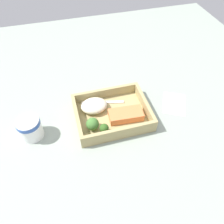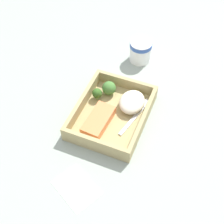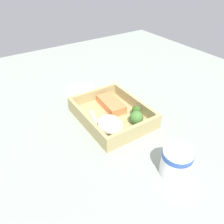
% 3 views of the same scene
% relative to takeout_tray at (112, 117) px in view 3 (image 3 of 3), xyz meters
% --- Properties ---
extents(ground_plane, '(1.60, 1.60, 0.02)m').
position_rel_takeout_tray_xyz_m(ground_plane, '(0.00, 0.00, -0.02)').
color(ground_plane, '#8F9C8F').
extents(takeout_tray, '(0.26, 0.21, 0.01)m').
position_rel_takeout_tray_xyz_m(takeout_tray, '(0.00, 0.00, 0.00)').
color(takeout_tray, tan).
rests_on(takeout_tray, ground_plane).
extents(tray_rim, '(0.26, 0.21, 0.04)m').
position_rel_takeout_tray_xyz_m(tray_rim, '(0.00, 0.00, 0.03)').
color(tray_rim, tan).
rests_on(tray_rim, takeout_tray).
extents(salmon_fillet, '(0.12, 0.07, 0.03)m').
position_rel_takeout_tray_xyz_m(salmon_fillet, '(-0.04, 0.03, 0.02)').
color(salmon_fillet, '#EE7C45').
rests_on(salmon_fillet, takeout_tray).
extents(mashed_potatoes, '(0.10, 0.08, 0.04)m').
position_rel_takeout_tray_xyz_m(mashed_potatoes, '(0.06, -0.04, 0.03)').
color(mashed_potatoes, beige).
rests_on(mashed_potatoes, takeout_tray).
extents(broccoli_floret_1, '(0.03, 0.03, 0.04)m').
position_rel_takeout_tray_xyz_m(broccoli_floret_1, '(0.05, 0.07, 0.03)').
color(broccoli_floret_1, '#739956').
rests_on(broccoli_floret_1, takeout_tray).
extents(broccoli_floret_2, '(0.04, 0.04, 0.05)m').
position_rel_takeout_tray_xyz_m(broccoli_floret_2, '(0.08, 0.04, 0.03)').
color(broccoli_floret_2, '#7A9652').
rests_on(broccoli_floret_2, takeout_tray).
extents(fork, '(0.16, 0.05, 0.00)m').
position_rel_takeout_tray_xyz_m(fork, '(0.03, -0.07, 0.01)').
color(fork, silver).
rests_on(fork, takeout_tray).
extents(paper_cup, '(0.08, 0.08, 0.08)m').
position_rel_takeout_tray_xyz_m(paper_cup, '(0.28, 0.01, 0.04)').
color(paper_cup, white).
rests_on(paper_cup, ground_plane).
extents(receipt_slip, '(0.13, 0.14, 0.00)m').
position_rel_takeout_tray_xyz_m(receipt_slip, '(-0.25, 0.00, -0.00)').
color(receipt_slip, white).
rests_on(receipt_slip, ground_plane).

